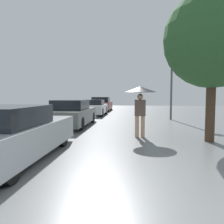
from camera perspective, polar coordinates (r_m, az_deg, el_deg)
ground_plane at (r=3.21m, az=10.05°, el=-24.30°), size 60.00×60.00×0.00m
pedestrian at (r=8.00m, az=7.37°, el=4.35°), size 1.19×1.19×1.86m
parked_car_nearest at (r=5.77m, az=-25.58°, el=-5.37°), size 1.88×4.60×1.29m
parked_car_second at (r=11.14m, az=-10.41°, el=-0.46°), size 1.73×4.40×1.31m
parked_car_third at (r=16.94m, az=-4.74°, el=1.13°), size 1.72×3.80×1.20m
parked_car_farthest at (r=21.91m, az=-2.82°, el=2.04°), size 1.88×4.08×1.37m
tree at (r=8.09m, az=24.83°, el=16.79°), size 3.15×3.15×4.92m
street_lamp at (r=14.31m, az=15.33°, el=10.55°), size 0.38×0.38×4.55m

